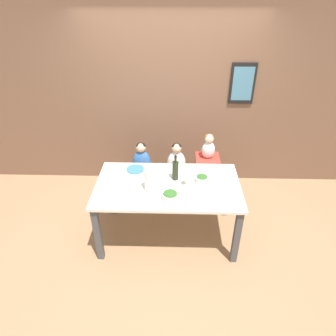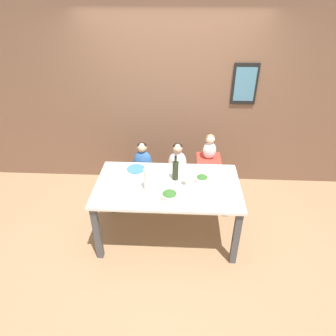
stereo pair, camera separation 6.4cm
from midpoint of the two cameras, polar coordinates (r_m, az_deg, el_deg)
The scene contains 16 objects.
ground_plane at distance 3.95m, azimuth -0.50°, elevation -12.38°, with size 14.00×14.00×0.00m, color #9E7A56.
wall_back at distance 4.37m, azimuth 0.08°, elevation 13.33°, with size 10.00×0.09×2.70m.
dining_table at distance 3.50m, azimuth -0.55°, elevation -4.49°, with size 1.66×0.93×0.78m.
chair_far_left at distance 4.26m, azimuth -5.29°, elevation -1.80°, with size 0.38×0.40×0.47m.
chair_far_center at distance 4.23m, azimuth 1.12°, elevation -1.91°, with size 0.38×0.40×0.47m.
chair_right_highchair at distance 4.16m, azimuth 6.97°, elevation -0.06°, with size 0.32×0.34×0.73m.
person_child_left at distance 4.10m, azimuth -5.50°, elevation 1.71°, with size 0.25×0.16×0.47m.
person_child_center at distance 4.07m, azimuth 1.17°, elevation 1.62°, with size 0.25×0.16×0.47m.
person_baby_right at distance 3.98m, azimuth 7.30°, elevation 4.25°, with size 0.17×0.12×0.35m.
wine_bottle at distance 3.47m, azimuth 0.88°, elevation -0.39°, with size 0.07×0.07×0.32m.
paper_towel_roll at distance 3.30m, azimuth -4.13°, elevation -2.23°, with size 0.12×0.12×0.26m.
wine_glass_near at distance 3.38m, azimuth 2.93°, elevation -1.72°, with size 0.07×0.07×0.15m.
salad_bowl_large at distance 3.20m, azimuth -0.16°, elevation -5.24°, with size 0.18×0.18×0.10m.
salad_bowl_small at distance 3.48m, azimuth 5.94°, elevation -2.01°, with size 0.15×0.15×0.10m.
dinner_plate_front_left at distance 3.29m, azimuth -10.40°, elevation -5.60°, with size 0.22×0.22×0.01m.
dinner_plate_back_left at distance 3.72m, azimuth -6.72°, elevation -0.24°, with size 0.22×0.22×0.01m.
Camera 1 is at (0.08, -2.80, 2.78)m, focal length 32.00 mm.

